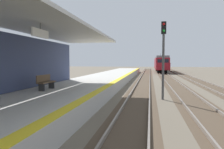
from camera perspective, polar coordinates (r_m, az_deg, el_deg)
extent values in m
cube|color=#B7B5AD|center=(14.47, -10.72, -4.95)|extent=(5.00, 80.00, 0.90)
cube|color=yellow|center=(13.78, -1.95, -3.42)|extent=(0.50, 80.00, 0.01)
cube|color=silver|center=(8.77, -27.73, 14.86)|extent=(4.40, 24.00, 0.16)
cube|color=white|center=(10.13, -18.72, 10.45)|extent=(0.08, 1.40, 0.36)
cylinder|color=#333333|center=(10.17, -18.76, 12.21)|extent=(0.03, 0.03, 0.27)
cube|color=#4C3D2D|center=(17.57, 7.74, -4.91)|extent=(2.34, 120.00, 0.01)
cube|color=slate|center=(17.60, 5.39, -4.62)|extent=(0.08, 120.00, 0.15)
cube|color=slate|center=(17.54, 10.10, -4.68)|extent=(0.08, 120.00, 0.15)
cube|color=#4C3D2D|center=(17.75, 18.81, -4.98)|extent=(2.34, 120.00, 0.01)
cube|color=slate|center=(17.65, 16.50, -4.72)|extent=(0.08, 120.00, 0.15)
cube|color=slate|center=(17.87, 21.11, -4.72)|extent=(0.08, 120.00, 0.15)
cube|color=slate|center=(18.34, 27.15, -4.66)|extent=(0.08, 120.00, 0.15)
cube|color=maroon|center=(54.98, 13.02, 2.89)|extent=(2.90, 18.00, 2.70)
cube|color=slate|center=(54.99, 13.04, 4.53)|extent=(2.67, 18.00, 0.44)
cube|color=black|center=(45.97, 13.57, 3.29)|extent=(2.32, 0.06, 1.21)
cube|color=maroon|center=(45.20, 13.61, 2.17)|extent=(2.78, 1.60, 1.49)
cube|color=black|center=(55.07, 14.54, 3.29)|extent=(0.04, 15.84, 0.86)
cylinder|color=#333333|center=(58.60, 12.88, 5.11)|extent=(0.06, 0.06, 0.90)
cube|color=black|center=(49.19, 13.32, 0.83)|extent=(2.17, 2.20, 0.72)
cube|color=black|center=(60.86, 12.73, 1.33)|extent=(2.17, 2.20, 0.72)
cylinder|color=#4C4C4C|center=(14.58, 13.60, 1.98)|extent=(0.16, 0.16, 4.40)
cube|color=black|center=(14.75, 13.75, 12.12)|extent=(0.32, 0.24, 0.80)
sphere|color=red|center=(14.65, 13.80, 13.06)|extent=(0.16, 0.16, 0.16)
sphere|color=green|center=(14.58, 13.77, 11.35)|extent=(0.16, 0.16, 0.16)
cube|color=brown|center=(13.09, -17.17, -2.02)|extent=(0.44, 1.60, 0.06)
cube|color=brown|center=(13.16, -17.96, -0.95)|extent=(0.06, 1.60, 0.40)
cube|color=#333333|center=(12.58, -18.41, -3.26)|extent=(0.36, 0.08, 0.44)
cube|color=#333333|center=(13.64, -15.99, -2.71)|extent=(0.36, 0.08, 0.44)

